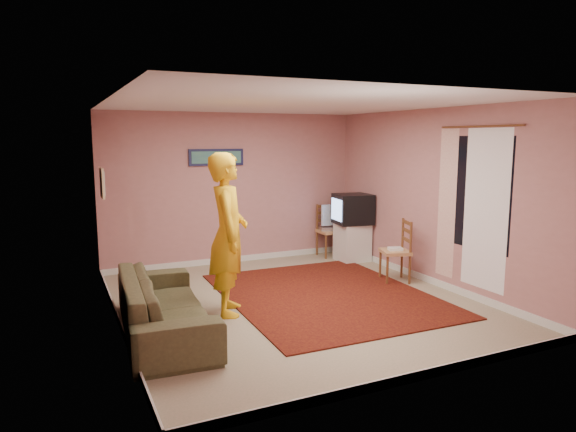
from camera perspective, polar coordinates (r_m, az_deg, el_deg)
name	(u,v)px	position (r m, az deg, el deg)	size (l,w,h in m)	color
ground	(295,302)	(6.94, 0.81, -9.56)	(5.00, 5.00, 0.00)	gray
wall_back	(233,189)	(8.96, -6.11, 3.03)	(4.50, 0.02, 2.60)	#AE7273
wall_front	(421,240)	(4.56, 14.58, -2.63)	(4.50, 0.02, 2.60)	#AE7273
wall_left	(114,217)	(6.04, -18.79, -0.09)	(0.02, 5.00, 2.60)	#AE7273
wall_right	(432,198)	(7.88, 15.76, 1.99)	(0.02, 5.00, 2.60)	#AE7273
ceiling	(296,104)	(6.61, 0.86, 12.38)	(4.50, 5.00, 0.02)	silver
baseboard_back	(235,259)	(9.15, -5.96, -4.79)	(4.50, 0.02, 0.10)	silver
baseboard_front	(415,377)	(4.96, 13.93, -16.92)	(4.50, 0.02, 0.10)	silver
baseboard_left	(120,324)	(6.34, -18.14, -11.32)	(0.02, 5.00, 0.10)	silver
baseboard_right	(428,279)	(8.11, 15.34, -6.81)	(0.02, 5.00, 0.10)	silver
window	(478,193)	(7.21, 20.41, 2.38)	(0.01, 1.10, 1.50)	black
curtain_sheer	(486,210)	(7.12, 21.10, 0.64)	(0.01, 0.75, 2.10)	white
curtain_floral	(447,204)	(7.61, 17.25, 1.31)	(0.01, 0.35, 2.10)	white
curtain_rod	(480,126)	(7.14, 20.53, 9.32)	(0.02, 0.02, 1.40)	brown
picture_back	(216,157)	(8.80, -7.96, 6.48)	(0.95, 0.04, 0.28)	#15163A
picture_left	(102,183)	(7.60, -19.94, 3.45)	(0.04, 0.38, 0.42)	beige
area_rug	(326,295)	(7.25, 4.20, -8.71)	(2.65, 3.31, 0.02)	black
tv_cabinet	(352,242)	(9.23, 7.15, -2.90)	(0.52, 0.48, 0.67)	silver
crt_tv	(353,209)	(9.12, 7.19, 0.78)	(0.68, 0.63, 0.53)	black
chair_a	(330,225)	(9.50, 4.74, -0.99)	(0.44, 0.42, 0.52)	#A3774F
dvd_player	(330,228)	(9.51, 4.73, -1.37)	(0.37, 0.26, 0.06)	#AAAAAE
blue_throw	(331,215)	(9.47, 4.75, 0.13)	(0.37, 0.05, 0.39)	#81A5D3
chair_b	(395,244)	(7.96, 11.85, -3.08)	(0.52, 0.53, 0.51)	#A3774F
game_console	(395,249)	(7.98, 11.83, -3.59)	(0.21, 0.15, 0.04)	silver
sofa	(164,305)	(5.96, -13.58, -9.59)	(2.24, 0.88, 0.66)	brown
person	(228,234)	(6.35, -6.66, -2.02)	(0.73, 0.48, 2.00)	gold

